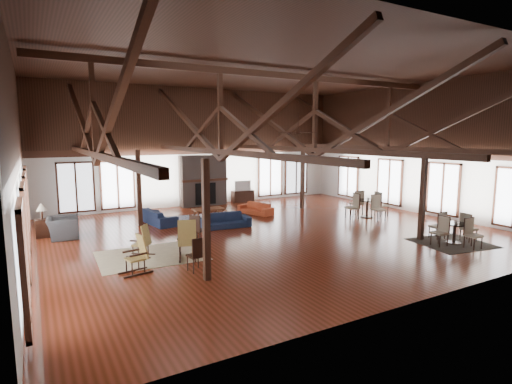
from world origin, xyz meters
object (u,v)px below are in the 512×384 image
coffee_table (208,210)px  cafe_table_near (455,229)px  armchair (63,228)px  tv_console (243,196)px  cafe_table_far (367,205)px  sofa_navy_left (159,217)px  sofa_navy_front (226,220)px  sofa_orange (256,208)px

coffee_table → cafe_table_near: 9.53m
armchair → tv_console: 9.98m
coffee_table → cafe_table_far: bearing=-24.3°
sofa_navy_left → cafe_table_far: (8.43, -3.22, 0.25)m
cafe_table_near → tv_console: 11.36m
sofa_navy_front → sofa_navy_left: size_ratio=0.95×
sofa_orange → coffee_table: 2.42m
cafe_table_near → tv_console: bearing=101.3°
sofa_navy_front → tv_console: tv_console is taller
sofa_navy_left → tv_console: bearing=-67.8°
sofa_navy_left → armchair: (-3.60, -0.60, 0.08)m
sofa_navy_front → tv_console: size_ratio=1.59×
sofa_navy_front → coffee_table: sofa_navy_front is taller
sofa_navy_left → coffee_table: bearing=-104.7°
cafe_table_far → sofa_navy_front: bearing=168.4°
armchair → tv_console: (9.19, 3.89, -0.07)m
cafe_table_near → cafe_table_far: 4.67m
sofa_orange → cafe_table_near: 8.42m
sofa_orange → coffee_table: bearing=-104.9°
armchair → cafe_table_near: (11.41, -7.25, 0.11)m
sofa_navy_left → armchair: 3.65m
coffee_table → armchair: (-5.69, -0.36, -0.06)m
armchair → tv_console: size_ratio=0.95×
cafe_table_far → sofa_navy_left: bearing=159.1°
sofa_orange → armchair: bearing=-104.5°
sofa_orange → cafe_table_far: cafe_table_far is taller
cafe_table_far → coffee_table: bearing=154.8°
sofa_navy_front → sofa_orange: sofa_navy_front is taller
sofa_orange → armchair: armchair is taller
armchair → cafe_table_near: cafe_table_near is taller
sofa_orange → cafe_table_far: (3.92, -3.11, 0.29)m
cafe_table_far → tv_console: (-2.83, 6.51, -0.24)m
sofa_navy_front → tv_console: (3.47, 5.22, 0.02)m
coffee_table → cafe_table_near: bearing=-52.1°
armchair → coffee_table: bearing=-81.8°
coffee_table → cafe_table_near: (5.73, -7.61, 0.05)m
armchair → tv_console: bearing=-62.5°
sofa_orange → cafe_table_far: bearing=33.6°
coffee_table → cafe_table_near: size_ratio=0.70×
tv_console → coffee_table: bearing=-134.8°
sofa_navy_left → tv_console: (5.60, 3.29, 0.01)m
sofa_navy_front → cafe_table_far: (6.30, -1.29, 0.26)m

